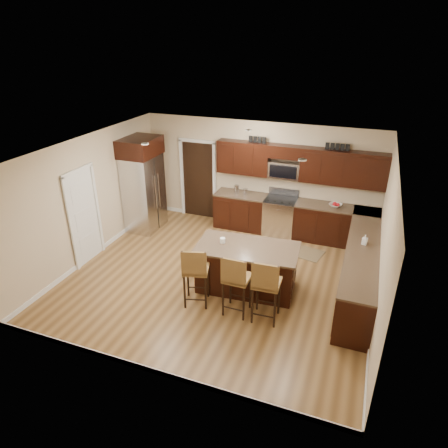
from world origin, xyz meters
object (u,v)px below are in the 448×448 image
at_px(refrigerator, 143,184).
at_px(island, 247,269).
at_px(stool_right, 266,284).
at_px(stool_left, 195,270).
at_px(stool_mid, 236,279).
at_px(range, 280,216).

bearing_deg(refrigerator, island, -27.50).
bearing_deg(stool_right, refrigerator, 143.54).
xyz_separation_m(stool_right, refrigerator, (-3.85, 2.54, 0.43)).
distance_m(stool_left, stool_mid, 0.77).
distance_m(range, refrigerator, 3.50).
distance_m(stool_left, stool_right, 1.31).
bearing_deg(range, stool_right, -80.85).
height_order(stool_left, stool_mid, stool_mid).
distance_m(range, stool_mid, 3.45).
height_order(stool_left, refrigerator, refrigerator).
bearing_deg(range, island, -91.12).
bearing_deg(refrigerator, stool_left, -44.92).
relative_size(stool_mid, refrigerator, 0.51).
height_order(island, stool_right, stool_right).
relative_size(island, refrigerator, 0.86).
xyz_separation_m(stool_mid, stool_right, (0.54, -0.00, 0.02)).
height_order(island, stool_mid, stool_mid).
bearing_deg(stool_mid, range, 90.78).
distance_m(stool_left, refrigerator, 3.62).
xyz_separation_m(stool_left, stool_right, (1.31, -0.00, 0.02)).
bearing_deg(stool_left, range, 61.51).
relative_size(range, stool_right, 0.90).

